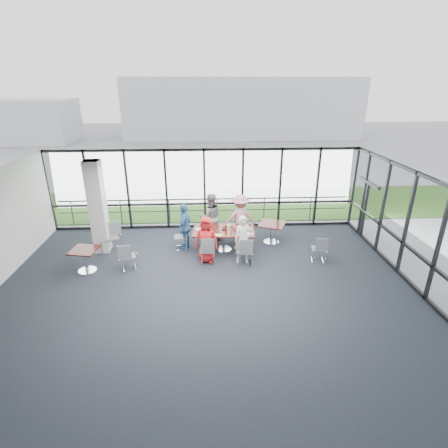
{
  "coord_description": "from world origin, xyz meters",
  "views": [
    {
      "loc": [
        0.07,
        -8.29,
        5.51
      ],
      "look_at": [
        0.64,
        2.54,
        1.1
      ],
      "focal_mm": 28.0,
      "sensor_mm": 36.0,
      "label": 1
    }
  ],
  "objects_px": {
    "chair_main_fr": "(239,227)",
    "diner_near_left": "(206,240)",
    "chair_main_fl": "(213,227)",
    "diner_far_left": "(210,217)",
    "diner_end": "(185,227)",
    "chair_main_nl": "(208,250)",
    "side_table_right": "(272,226)",
    "main_table": "(224,233)",
    "side_table_left": "(85,253)",
    "chair_main_nr": "(245,251)",
    "chair_main_end": "(181,237)",
    "chair_spare_lb": "(111,238)",
    "diner_near_right": "(243,240)",
    "structural_column": "(98,208)",
    "chair_spare_la": "(128,256)",
    "diner_far_right": "(240,218)",
    "chair_spare_r": "(318,249)"
  },
  "relations": [
    {
      "from": "structural_column",
      "to": "diner_near_right",
      "type": "distance_m",
      "value": 5.01
    },
    {
      "from": "side_table_right",
      "to": "diner_near_left",
      "type": "xyz_separation_m",
      "value": [
        -2.4,
        -1.35,
        0.15
      ]
    },
    {
      "from": "chair_main_nl",
      "to": "chair_main_fr",
      "type": "height_order",
      "value": "chair_main_nl"
    },
    {
      "from": "chair_main_nr",
      "to": "chair_spare_la",
      "type": "height_order",
      "value": "chair_main_nr"
    },
    {
      "from": "diner_far_right",
      "to": "diner_far_left",
      "type": "bearing_deg",
      "value": -7.72
    },
    {
      "from": "diner_near_left",
      "to": "chair_main_end",
      "type": "xyz_separation_m",
      "value": [
        -0.9,
        1.01,
        -0.34
      ]
    },
    {
      "from": "chair_main_fl",
      "to": "chair_main_nr",
      "type": "bearing_deg",
      "value": 114.53
    },
    {
      "from": "chair_main_nl",
      "to": "chair_spare_lb",
      "type": "height_order",
      "value": "chair_spare_lb"
    },
    {
      "from": "diner_end",
      "to": "chair_main_fl",
      "type": "height_order",
      "value": "diner_end"
    },
    {
      "from": "diner_near_left",
      "to": "diner_near_right",
      "type": "bearing_deg",
      "value": 3.51
    },
    {
      "from": "chair_main_end",
      "to": "diner_end",
      "type": "bearing_deg",
      "value": 79.26
    },
    {
      "from": "diner_far_left",
      "to": "diner_end",
      "type": "xyz_separation_m",
      "value": [
        -0.9,
        -0.76,
        -0.06
      ]
    },
    {
      "from": "chair_main_fr",
      "to": "chair_main_end",
      "type": "xyz_separation_m",
      "value": [
        -2.16,
        -0.84,
        0.03
      ]
    },
    {
      "from": "chair_main_fr",
      "to": "diner_near_left",
      "type": "bearing_deg",
      "value": 46.12
    },
    {
      "from": "side_table_left",
      "to": "chair_main_nr",
      "type": "distance_m",
      "value": 4.99
    },
    {
      "from": "diner_near_right",
      "to": "chair_spare_lb",
      "type": "relative_size",
      "value": 1.64
    },
    {
      "from": "main_table",
      "to": "chair_main_nl",
      "type": "xyz_separation_m",
      "value": [
        -0.57,
        -0.95,
        -0.18
      ]
    },
    {
      "from": "chair_main_nl",
      "to": "chair_main_fr",
      "type": "relative_size",
      "value": 1.11
    },
    {
      "from": "diner_far_left",
      "to": "chair_spare_lb",
      "type": "relative_size",
      "value": 1.83
    },
    {
      "from": "chair_spare_la",
      "to": "diner_far_right",
      "type": "bearing_deg",
      "value": 13.89
    },
    {
      "from": "diner_far_right",
      "to": "chair_main_nl",
      "type": "bearing_deg",
      "value": 51.71
    },
    {
      "from": "side_table_right",
      "to": "chair_main_nl",
      "type": "distance_m",
      "value": 2.79
    },
    {
      "from": "main_table",
      "to": "side_table_left",
      "type": "relative_size",
      "value": 2.44
    },
    {
      "from": "diner_far_left",
      "to": "chair_main_fr",
      "type": "xyz_separation_m",
      "value": [
        1.09,
        0.1,
        -0.48
      ]
    },
    {
      "from": "chair_main_fr",
      "to": "side_table_left",
      "type": "bearing_deg",
      "value": 14.94
    },
    {
      "from": "structural_column",
      "to": "diner_far_left",
      "type": "distance_m",
      "value": 3.94
    },
    {
      "from": "chair_main_fl",
      "to": "chair_main_fr",
      "type": "bearing_deg",
      "value": 173.16
    },
    {
      "from": "diner_far_left",
      "to": "diner_end",
      "type": "bearing_deg",
      "value": 31.23
    },
    {
      "from": "chair_main_fr",
      "to": "chair_spare_lb",
      "type": "height_order",
      "value": "chair_spare_lb"
    },
    {
      "from": "side_table_left",
      "to": "diner_far_left",
      "type": "distance_m",
      "value": 4.51
    },
    {
      "from": "side_table_right",
      "to": "chair_spare_r",
      "type": "height_order",
      "value": "chair_spare_r"
    },
    {
      "from": "diner_near_left",
      "to": "chair_main_end",
      "type": "distance_m",
      "value": 1.4
    },
    {
      "from": "diner_far_right",
      "to": "chair_main_fl",
      "type": "relative_size",
      "value": 2.13
    },
    {
      "from": "main_table",
      "to": "side_table_right",
      "type": "relative_size",
      "value": 1.91
    },
    {
      "from": "side_table_left",
      "to": "diner_end",
      "type": "distance_m",
      "value": 3.36
    },
    {
      "from": "structural_column",
      "to": "chair_spare_la",
      "type": "relative_size",
      "value": 3.68
    },
    {
      "from": "main_table",
      "to": "side_table_right",
      "type": "xyz_separation_m",
      "value": [
        1.8,
        0.52,
        -0.0
      ]
    },
    {
      "from": "chair_main_fr",
      "to": "chair_spare_r",
      "type": "height_order",
      "value": "chair_spare_r"
    },
    {
      "from": "structural_column",
      "to": "diner_far_left",
      "type": "height_order",
      "value": "structural_column"
    },
    {
      "from": "side_table_left",
      "to": "diner_near_right",
      "type": "distance_m",
      "value": 4.95
    },
    {
      "from": "side_table_right",
      "to": "diner_end",
      "type": "bearing_deg",
      "value": -173.49
    },
    {
      "from": "diner_far_left",
      "to": "chair_spare_la",
      "type": "bearing_deg",
      "value": 30.09
    },
    {
      "from": "diner_near_right",
      "to": "chair_main_nr",
      "type": "height_order",
      "value": "diner_near_right"
    },
    {
      "from": "side_table_right",
      "to": "chair_main_nr",
      "type": "relative_size",
      "value": 1.25
    },
    {
      "from": "diner_far_left",
      "to": "main_table",
      "type": "bearing_deg",
      "value": 106.8
    },
    {
      "from": "structural_column",
      "to": "chair_main_nl",
      "type": "height_order",
      "value": "structural_column"
    },
    {
      "from": "side_table_left",
      "to": "chair_main_fr",
      "type": "height_order",
      "value": "chair_main_fr"
    },
    {
      "from": "main_table",
      "to": "diner_far_right",
      "type": "distance_m",
      "value": 1.09
    },
    {
      "from": "chair_main_end",
      "to": "chair_main_nr",
      "type": "bearing_deg",
      "value": 54.4
    },
    {
      "from": "structural_column",
      "to": "diner_near_right",
      "type": "height_order",
      "value": "structural_column"
    }
  ]
}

